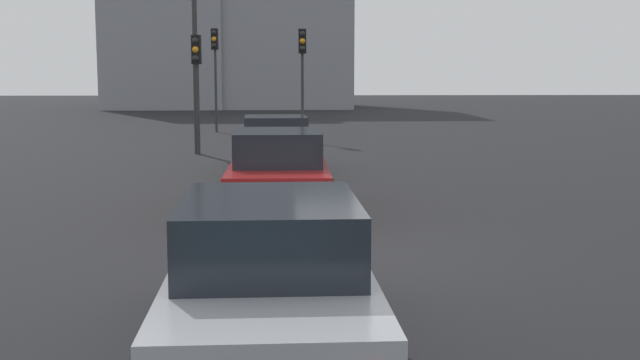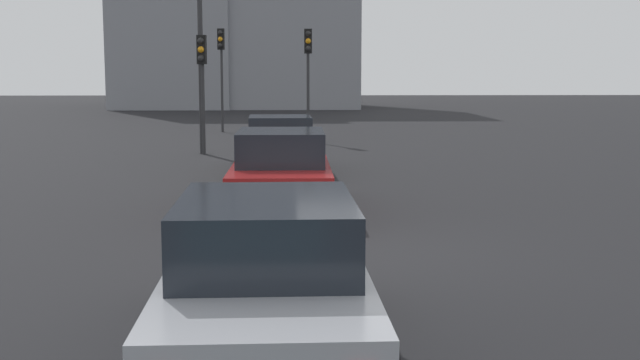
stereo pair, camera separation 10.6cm
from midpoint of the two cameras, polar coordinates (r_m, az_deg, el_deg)
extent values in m
cube|color=black|center=(11.77, 4.14, -5.56)|extent=(160.00, 160.00, 0.20)
cube|color=tan|center=(21.05, -3.31, 2.15)|extent=(4.19, 1.95, 0.62)
cube|color=#1E232B|center=(20.80, -3.31, 3.75)|extent=(1.91, 1.65, 0.58)
cylinder|color=black|center=(22.39, -1.06, 1.84)|extent=(0.65, 0.24, 0.64)
cylinder|color=black|center=(22.36, -5.68, 1.80)|extent=(0.65, 0.24, 0.64)
cylinder|color=black|center=(19.84, -0.63, 1.10)|extent=(0.65, 0.24, 0.64)
cylinder|color=black|center=(19.81, -5.84, 1.05)|extent=(0.65, 0.24, 0.64)
cube|color=red|center=(19.00, -1.24, 1.91)|extent=(0.04, 0.20, 0.11)
cube|color=red|center=(18.97, -5.15, 1.87)|extent=(0.04, 0.20, 0.11)
cube|color=maroon|center=(15.09, -3.16, 0.03)|extent=(4.66, 1.80, 0.65)
cube|color=#1E232B|center=(14.79, -3.18, 2.34)|extent=(2.10, 1.57, 0.61)
cylinder|color=black|center=(16.57, -0.03, -0.21)|extent=(0.64, 0.22, 0.64)
cylinder|color=black|center=(16.59, -6.17, -0.24)|extent=(0.64, 0.22, 0.64)
cylinder|color=black|center=(13.72, 0.51, -1.85)|extent=(0.64, 0.22, 0.64)
cylinder|color=black|center=(13.74, -6.91, -1.89)|extent=(0.64, 0.22, 0.64)
cube|color=red|center=(12.77, -0.39, -0.82)|extent=(0.03, 0.20, 0.11)
cube|color=red|center=(12.78, -6.12, -0.85)|extent=(0.03, 0.20, 0.11)
cube|color=#A8AAB2|center=(7.47, -3.95, -7.95)|extent=(4.71, 1.85, 0.64)
cube|color=#1E232B|center=(7.10, -4.01, -3.67)|extent=(2.14, 1.58, 0.59)
cylinder|color=black|center=(8.97, 1.70, -6.98)|extent=(0.64, 0.23, 0.64)
cylinder|color=black|center=(8.98, -9.49, -7.06)|extent=(0.64, 0.23, 0.64)
cylinder|color=#2D2D30|center=(30.12, -1.36, 5.85)|extent=(0.11, 0.11, 3.28)
cube|color=black|center=(30.07, -1.37, 9.83)|extent=(0.21, 0.29, 0.90)
sphere|color=black|center=(29.97, -1.36, 10.35)|extent=(0.20, 0.20, 0.20)
sphere|color=orange|center=(29.96, -1.36, 9.84)|extent=(0.20, 0.20, 0.20)
sphere|color=black|center=(29.95, -1.35, 9.32)|extent=(0.20, 0.20, 0.20)
cylinder|color=#2D2D30|center=(25.61, -8.78, 4.95)|extent=(0.11, 0.11, 2.83)
cube|color=black|center=(25.54, -8.90, 9.13)|extent=(0.24, 0.30, 0.90)
sphere|color=black|center=(25.44, -8.97, 9.75)|extent=(0.20, 0.20, 0.20)
sphere|color=orange|center=(25.43, -8.96, 9.14)|extent=(0.20, 0.20, 0.20)
sphere|color=black|center=(25.42, -8.95, 8.53)|extent=(0.20, 0.20, 0.20)
cylinder|color=#2D2D30|center=(35.23, -7.49, 6.27)|extent=(0.11, 0.11, 3.55)
cube|color=black|center=(35.19, -7.58, 9.89)|extent=(0.24, 0.30, 0.90)
sphere|color=black|center=(35.09, -7.63, 10.33)|extent=(0.20, 0.20, 0.20)
sphere|color=orange|center=(35.08, -7.62, 9.89)|extent=(0.20, 0.20, 0.20)
sphere|color=black|center=(35.07, -7.61, 9.45)|extent=(0.20, 0.20, 0.20)
cylinder|color=#2D2D30|center=(25.86, -8.98, 9.22)|extent=(0.16, 0.16, 6.66)
cube|color=gray|center=(60.56, -3.04, 12.50)|extent=(9.66, 10.50, 15.42)
camera|label=1|loc=(0.05, -90.30, -0.04)|focal=45.07mm
camera|label=2|loc=(0.05, 89.70, 0.04)|focal=45.07mm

